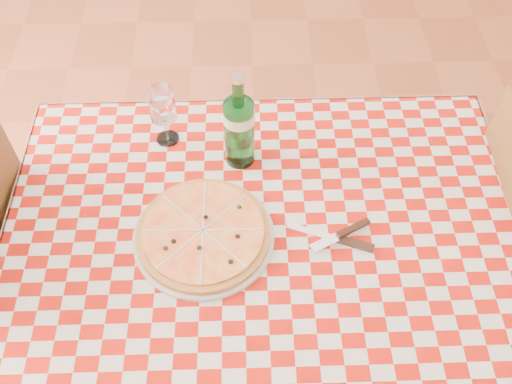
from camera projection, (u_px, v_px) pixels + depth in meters
dining_table at (264, 246)px, 1.50m from camera, size 1.20×0.80×0.75m
tablecloth at (265, 226)px, 1.42m from camera, size 1.30×0.90×0.01m
pizza_plate at (203, 233)px, 1.38m from camera, size 0.35×0.35×0.04m
water_bottle at (239, 121)px, 1.43m from camera, size 0.09×0.09×0.29m
wine_glass at (164, 116)px, 1.52m from camera, size 0.07×0.07×0.18m
cutlery at (337, 237)px, 1.38m from camera, size 0.25×0.22×0.03m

